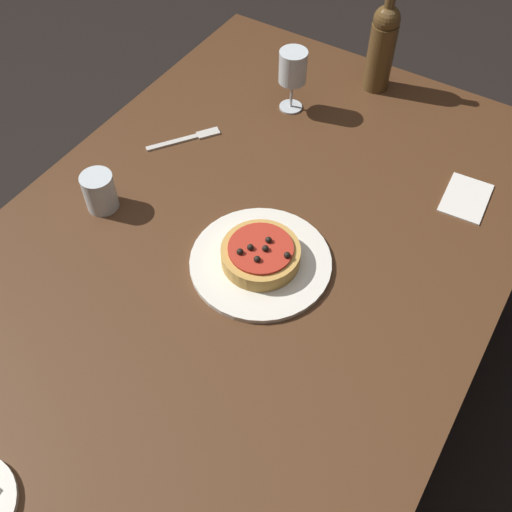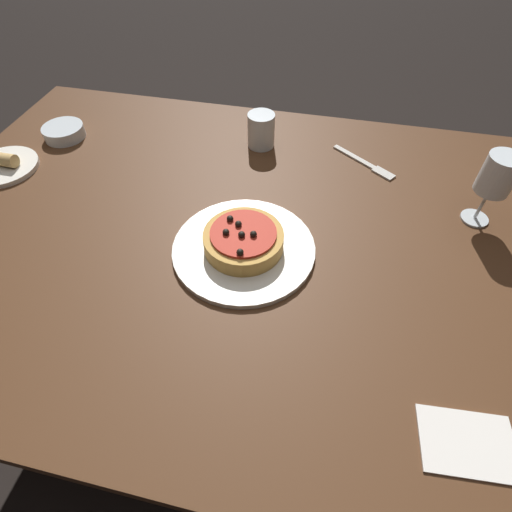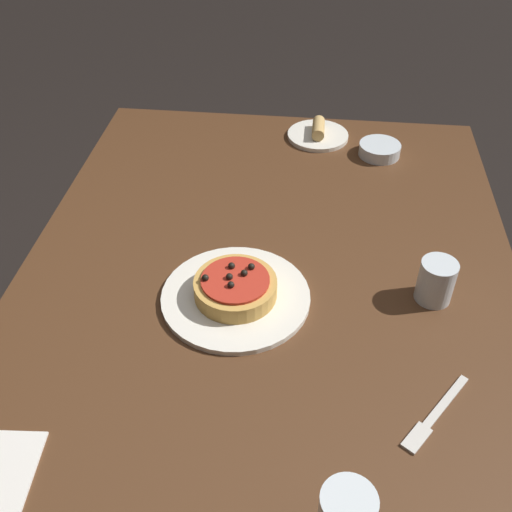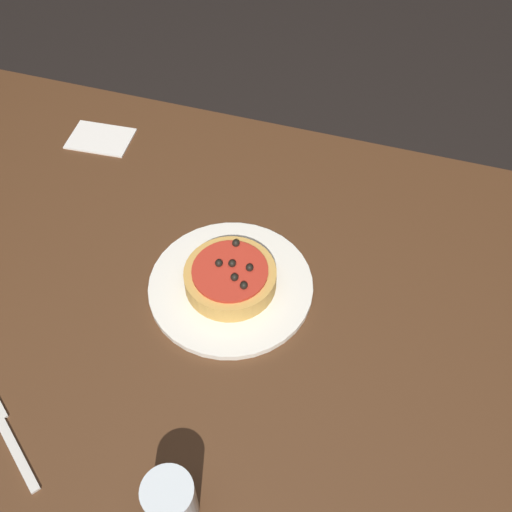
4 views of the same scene
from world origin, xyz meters
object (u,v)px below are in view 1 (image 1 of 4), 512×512
object	(u,v)px
dining_table	(241,269)
fork	(188,138)
wine_bottle	(381,45)
water_cup	(100,192)
wine_glass	(293,69)
dinner_plate	(261,262)
pizza	(261,254)

from	to	relation	value
dining_table	fork	world-z (taller)	fork
wine_bottle	water_cup	xyz separation A→B (m)	(-0.74, 0.33, -0.08)
wine_glass	dinner_plate	bearing A→B (deg)	-157.04
dining_table	pizza	world-z (taller)	pizza
dinner_plate	wine_glass	size ratio (longest dim) A/B	1.79
wine_glass	fork	distance (m)	0.31
wine_glass	fork	xyz separation A→B (m)	(-0.25, 0.16, -0.12)
dining_table	water_cup	xyz separation A→B (m)	(-0.05, 0.34, 0.11)
dining_table	wine_glass	xyz separation A→B (m)	(0.48, 0.15, 0.19)
wine_bottle	pizza	bearing A→B (deg)	-175.08
wine_glass	water_cup	distance (m)	0.57
wine_glass	wine_bottle	world-z (taller)	wine_bottle
pizza	dinner_plate	bearing A→B (deg)	37.00
dinner_plate	wine_glass	xyz separation A→B (m)	(0.49, 0.21, 0.11)
wine_glass	water_cup	size ratio (longest dim) A/B	1.84
fork	water_cup	bearing A→B (deg)	-149.91
fork	wine_glass	bearing A→B (deg)	3.42
dining_table	wine_bottle	xyz separation A→B (m)	(0.68, 0.00, 0.19)
dinner_plate	wine_bottle	xyz separation A→B (m)	(0.69, 0.06, 0.12)
dining_table	wine_bottle	bearing A→B (deg)	0.20
pizza	water_cup	world-z (taller)	water_cup
dining_table	fork	size ratio (longest dim) A/B	9.56
pizza	wine_bottle	bearing A→B (deg)	4.92
dining_table	pizza	bearing A→B (deg)	-98.06
pizza	water_cup	size ratio (longest dim) A/B	1.82
pizza	wine_bottle	xyz separation A→B (m)	(0.69, 0.06, 0.09)
wine_bottle	water_cup	world-z (taller)	wine_bottle
dining_table	wine_bottle	size ratio (longest dim) A/B	5.64
water_cup	fork	size ratio (longest dim) A/B	0.55
dining_table	dinner_plate	distance (m)	0.09
dining_table	dinner_plate	world-z (taller)	dinner_plate
water_cup	dining_table	bearing A→B (deg)	-80.71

